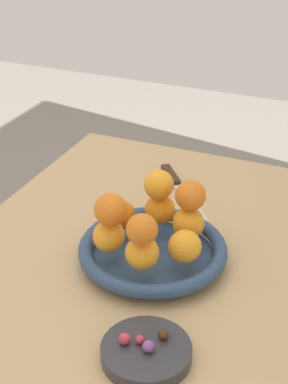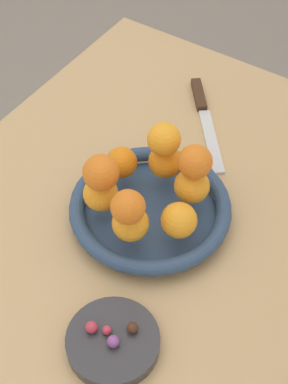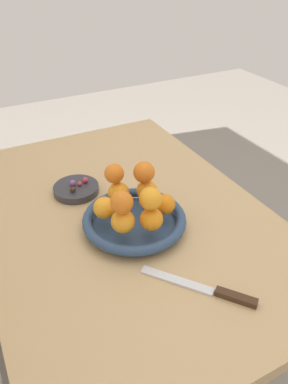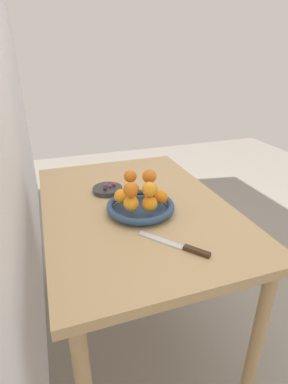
{
  "view_description": "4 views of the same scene",
  "coord_description": "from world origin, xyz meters",
  "views": [
    {
      "loc": [
        0.75,
        0.33,
        1.39
      ],
      "look_at": [
        -0.09,
        -0.02,
        0.87
      ],
      "focal_mm": 55.0,
      "sensor_mm": 36.0,
      "label": 1
    },
    {
      "loc": [
        0.46,
        0.33,
        1.53
      ],
      "look_at": [
        -0.06,
        -0.0,
        0.82
      ],
      "focal_mm": 55.0,
      "sensor_mm": 36.0,
      "label": 2
    },
    {
      "loc": [
        -0.78,
        0.33,
        1.38
      ],
      "look_at": [
        -0.09,
        -0.02,
        0.85
      ],
      "focal_mm": 35.0,
      "sensor_mm": 36.0,
      "label": 3
    },
    {
      "loc": [
        -1.08,
        0.33,
        1.33
      ],
      "look_at": [
        -0.05,
        -0.02,
        0.82
      ],
      "focal_mm": 28.0,
      "sensor_mm": 36.0,
      "label": 4
    }
  ],
  "objects": [
    {
      "name": "dining_table",
      "position": [
        0.0,
        0.0,
        0.65
      ],
      "size": [
        1.1,
        0.76,
        0.74
      ],
      "color": "tan",
      "rests_on": "ground_plane"
    },
    {
      "name": "orange_5",
      "position": [
        -0.12,
        0.05,
        0.81
      ],
      "size": [
        0.06,
        0.06,
        0.06
      ],
      "primitive_type": "sphere",
      "color": "orange",
      "rests_on": "fruit_bowl"
    },
    {
      "name": "orange_9",
      "position": [
        0.01,
        0.02,
        0.87
      ],
      "size": [
        0.05,
        0.05,
        0.05
      ],
      "primitive_type": "sphere",
      "color": "orange",
      "rests_on": "orange_3"
    },
    {
      "name": "candy_ball_1",
      "position": [
        0.16,
        0.05,
        0.77
      ],
      "size": [
        0.02,
        0.02,
        0.02
      ],
      "primitive_type": "sphere",
      "color": "#C6384C",
      "rests_on": "candy_dish"
    },
    {
      "name": "orange_6",
      "position": [
        -0.12,
        0.05,
        0.87
      ],
      "size": [
        0.06,
        0.06,
        0.06
      ],
      "primitive_type": "sphere",
      "color": "orange",
      "rests_on": "orange_5"
    },
    {
      "name": "candy_ball_0",
      "position": [
        0.13,
        0.1,
        0.77
      ],
      "size": [
        0.02,
        0.02,
        0.02
      ],
      "primitive_type": "sphere",
      "color": "#472819",
      "rests_on": "candy_dish"
    },
    {
      "name": "orange_1",
      "position": [
        -0.1,
        -0.08,
        0.81
      ],
      "size": [
        0.05,
        0.05,
        0.05
      ],
      "primitive_type": "sphere",
      "color": "orange",
      "rests_on": "fruit_bowl"
    },
    {
      "name": "candy_ball_3",
      "position": [
        0.16,
        0.09,
        0.77
      ],
      "size": [
        0.02,
        0.02,
        0.02
      ],
      "primitive_type": "sphere",
      "color": "#8C4C99",
      "rests_on": "candy_dish"
    },
    {
      "name": "orange_0",
      "position": [
        -0.14,
        -0.01,
        0.81
      ],
      "size": [
        0.06,
        0.06,
        0.06
      ],
      "primitive_type": "sphere",
      "color": "orange",
      "rests_on": "fruit_bowl"
    },
    {
      "name": "candy_ball_2",
      "position": [
        0.15,
        0.07,
        0.77
      ],
      "size": [
        0.01,
        0.01,
        0.01
      ],
      "primitive_type": "sphere",
      "color": "#C6384C",
      "rests_on": "candy_dish"
    },
    {
      "name": "orange_3",
      "position": [
        0.0,
        0.01,
        0.81
      ],
      "size": [
        0.06,
        0.06,
        0.06
      ],
      "primitive_type": "sphere",
      "color": "orange",
      "rests_on": "fruit_bowl"
    },
    {
      "name": "orange_7",
      "position": [
        -0.14,
        -0.01,
        0.87
      ],
      "size": [
        0.06,
        0.06,
        0.06
      ],
      "primitive_type": "sphere",
      "color": "orange",
      "rests_on": "orange_0"
    },
    {
      "name": "fruit_bowl",
      "position": [
        -0.07,
        -0.0,
        0.76
      ],
      "size": [
        0.27,
        0.27,
        0.04
      ],
      "color": "navy",
      "rests_on": "dining_table"
    },
    {
      "name": "orange_8",
      "position": [
        -0.02,
        -0.06,
        0.87
      ],
      "size": [
        0.06,
        0.06,
        0.06
      ],
      "primitive_type": "sphere",
      "color": "orange",
      "rests_on": "orange_2"
    },
    {
      "name": "candy_dish",
      "position": [
        0.16,
        0.08,
        0.75
      ],
      "size": [
        0.14,
        0.14,
        0.02
      ],
      "primitive_type": "cylinder",
      "color": "#333338",
      "rests_on": "dining_table"
    },
    {
      "name": "knife",
      "position": [
        -0.34,
        -0.05,
        0.75
      ],
      "size": [
        0.22,
        0.18,
        0.01
      ],
      "color": "#3F2819",
      "rests_on": "dining_table"
    },
    {
      "name": "orange_2",
      "position": [
        -0.02,
        -0.06,
        0.81
      ],
      "size": [
        0.06,
        0.06,
        0.06
      ],
      "primitive_type": "sphere",
      "color": "orange",
      "rests_on": "fruit_bowl"
    },
    {
      "name": "orange_4",
      "position": [
        -0.05,
        0.07,
        0.81
      ],
      "size": [
        0.06,
        0.06,
        0.06
      ],
      "primitive_type": "sphere",
      "color": "orange",
      "rests_on": "fruit_bowl"
    }
  ]
}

